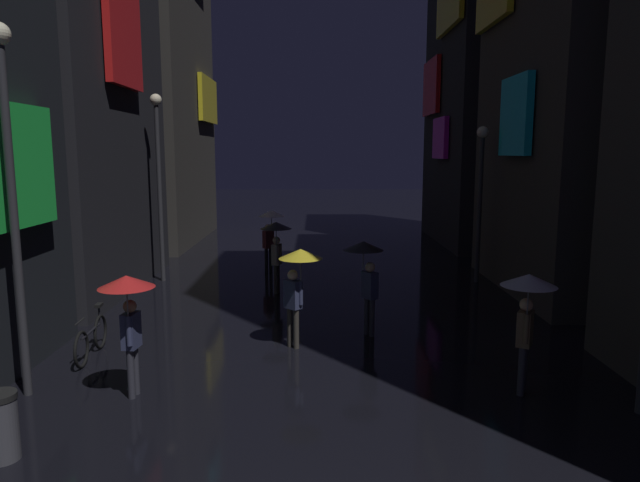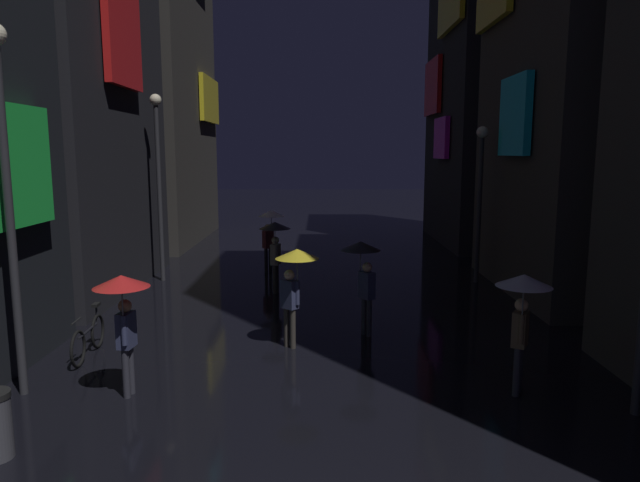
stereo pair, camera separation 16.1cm
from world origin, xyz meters
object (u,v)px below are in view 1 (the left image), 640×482
pedestrian_midstreet_left_red (128,302)px  streetlamp_left_near (10,173)px  bicycle_parked_at_storefront (91,339)px  pedestrian_foreground_left_yellow (298,270)px  pedestrian_midstreet_centre_black (365,262)px  pedestrian_far_right_clear (527,300)px  pedestrian_foreground_right_clear (270,224)px  trash_bin (1,426)px  streetlamp_left_far (159,167)px  pedestrian_near_crossing_black (276,237)px  streetlamp_right_far (481,184)px

pedestrian_midstreet_left_red → streetlamp_left_near: 2.78m
pedestrian_midstreet_left_red → bicycle_parked_at_storefront: size_ratio=1.16×
pedestrian_foreground_left_yellow → pedestrian_midstreet_centre_black: bearing=32.6°
pedestrian_midstreet_centre_black → streetlamp_left_near: streetlamp_left_near is taller
pedestrian_foreground_left_yellow → bicycle_parked_at_storefront: 4.35m
bicycle_parked_at_storefront → pedestrian_midstreet_centre_black: bearing=14.4°
pedestrian_far_right_clear → streetlamp_left_near: bearing=179.0°
pedestrian_foreground_right_clear → trash_bin: 12.48m
pedestrian_foreground_left_yellow → bicycle_parked_at_storefront: bearing=-173.1°
pedestrian_midstreet_left_red → streetlamp_left_far: streetlamp_left_far is taller
pedestrian_midstreet_centre_black → pedestrian_foreground_left_yellow: bearing=-147.4°
streetlamp_left_near → pedestrian_midstreet_left_red: bearing=-6.2°
pedestrian_foreground_right_clear → trash_bin: size_ratio=2.28×
pedestrian_near_crossing_black → pedestrian_foreground_left_yellow: 4.71m
streetlamp_left_far → streetlamp_right_far: 10.02m
pedestrian_midstreet_centre_black → streetlamp_right_far: streetlamp_right_far is taller
pedestrian_near_crossing_black → streetlamp_left_far: 4.59m
pedestrian_far_right_clear → streetlamp_right_far: bearing=79.2°
pedestrian_near_crossing_black → streetlamp_left_far: (-3.76, 1.76, 1.96)m
pedestrian_far_right_clear → pedestrian_foreground_left_yellow: same height
pedestrian_midstreet_left_red → streetlamp_right_far: size_ratio=0.44×
pedestrian_foreground_right_clear → bicycle_parked_at_storefront: bearing=-109.6°
streetlamp_left_near → streetlamp_left_far: bearing=90.0°
pedestrian_far_right_clear → pedestrian_foreground_right_clear: 11.37m
pedestrian_foreground_right_clear → streetlamp_left_near: size_ratio=0.35×
pedestrian_midstreet_centre_black → streetlamp_left_near: size_ratio=0.35×
trash_bin → pedestrian_midstreet_centre_black: bearing=45.0°
pedestrian_foreground_right_clear → streetlamp_left_far: 4.11m
pedestrian_foreground_right_clear → streetlamp_right_far: 6.99m
pedestrian_far_right_clear → streetlamp_left_near: streetlamp_left_near is taller
pedestrian_near_crossing_black → streetlamp_left_far: bearing=154.9°
pedestrian_far_right_clear → streetlamp_right_far: (1.64, 8.59, 1.43)m
pedestrian_near_crossing_black → pedestrian_foreground_left_yellow: (0.77, -4.65, 0.00)m
bicycle_parked_at_storefront → streetlamp_right_far: size_ratio=0.37×
pedestrian_near_crossing_black → trash_bin: bearing=-108.7°
trash_bin → streetlamp_right_far: bearing=48.5°
pedestrian_midstreet_centre_black → pedestrian_near_crossing_black: (-2.24, 3.71, 0.00)m
pedestrian_midstreet_centre_black → streetlamp_right_far: (4.01, 5.23, 1.43)m
trash_bin → pedestrian_foreground_right_clear: bearing=77.7°
pedestrian_far_right_clear → bicycle_parked_at_storefront: (-7.97, 1.93, -1.28)m
bicycle_parked_at_storefront → streetlamp_right_far: streetlamp_right_far is taller
pedestrian_midstreet_centre_black → trash_bin: (-5.29, -5.30, -1.20)m
streetlamp_left_far → streetlamp_left_near: (0.00, -8.70, 0.11)m
pedestrian_midstreet_centre_black → pedestrian_near_crossing_black: same height
pedestrian_midstreet_left_red → trash_bin: 2.50m
pedestrian_far_right_clear → streetlamp_left_near: (-8.36, 0.14, 2.07)m
pedestrian_foreground_right_clear → pedestrian_near_crossing_black: same height
streetlamp_left_far → trash_bin: 11.25m
bicycle_parked_at_storefront → pedestrian_far_right_clear: bearing=-13.6°
bicycle_parked_at_storefront → streetlamp_right_far: (9.60, 6.67, 2.71)m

